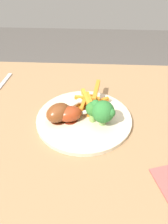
{
  "coord_description": "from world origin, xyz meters",
  "views": [
    {
      "loc": [
        -0.07,
        0.5,
        1.19
      ],
      "look_at": [
        -0.04,
        -0.01,
        0.78
      ],
      "focal_mm": 36.67,
      "sensor_mm": 36.0,
      "label": 1
    }
  ],
  "objects": [
    {
      "name": "broccoli_floret_front",
      "position": [
        -0.09,
        0.01,
        0.8
      ],
      "size": [
        0.07,
        0.07,
        0.07
      ],
      "color": "#7CA457",
      "rests_on": "dinner_plate"
    },
    {
      "name": "carrot_fries_pile",
      "position": [
        -0.05,
        -0.07,
        0.78
      ],
      "size": [
        0.13,
        0.15,
        0.04
      ],
      "color": "orange",
      "rests_on": "dinner_plate"
    },
    {
      "name": "chicken_drumstick_near",
      "position": [
        0.03,
        -0.0,
        0.78
      ],
      "size": [
        0.11,
        0.12,
        0.05
      ],
      "color": "#4B200E",
      "rests_on": "dinner_plate"
    },
    {
      "name": "fork",
      "position": [
        0.27,
        -0.18,
        0.75
      ],
      "size": [
        0.03,
        0.19,
        0.0
      ],
      "primitive_type": "cube",
      "rotation": [
        0.0,
        0.0,
        1.48
      ],
      "color": "silver",
      "rests_on": "dining_table"
    },
    {
      "name": "broccoli_floret_middle",
      "position": [
        -0.07,
        -0.0,
        0.8
      ],
      "size": [
        0.05,
        0.04,
        0.06
      ],
      "color": "#80AA4E",
      "rests_on": "dinner_plate"
    },
    {
      "name": "dinner_plate",
      "position": [
        -0.04,
        -0.01,
        0.75
      ],
      "size": [
        0.28,
        0.28,
        0.01
      ],
      "primitive_type": "cylinder",
      "color": "beige",
      "rests_on": "dining_table"
    },
    {
      "name": "chicken_drumstick_far",
      "position": [
        -0.0,
        0.0,
        0.78
      ],
      "size": [
        0.13,
        0.07,
        0.04
      ],
      "color": "#631D0C",
      "rests_on": "dinner_plate"
    },
    {
      "name": "dining_table",
      "position": [
        0.0,
        0.0,
        0.62
      ],
      "size": [
        1.0,
        0.75,
        0.75
      ],
      "color": "#8E6B47",
      "rests_on": "ground_plane"
    }
  ]
}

